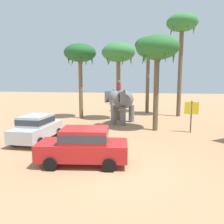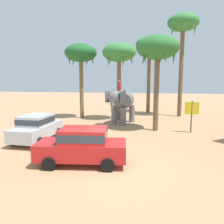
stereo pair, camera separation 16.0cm
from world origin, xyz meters
name	(u,v)px [view 2 (the right image)]	position (x,y,z in m)	size (l,w,h in m)	color
ground_plane	(109,168)	(0.00, 0.00, 0.00)	(120.00, 120.00, 0.00)	tan
car_sedan_foreground	(82,145)	(-1.31, 0.24, 0.93)	(4.29, 2.29, 1.70)	red
car_parked_far_side	(37,127)	(-5.44, 3.45, 0.93)	(1.90, 4.11, 1.70)	#B7BABF
elephant_with_mahout	(122,102)	(-0.90, 10.21, 1.99)	(2.60, 4.01, 3.88)	slate
palm_tree_behind_elephant	(158,50)	(2.05, 8.00, 6.13)	(3.20, 3.20, 7.20)	brown
palm_tree_near_hut	(119,54)	(-1.52, 12.12, 6.35)	(3.20, 3.20, 7.44)	brown
palm_tree_left_of_road	(81,55)	(-5.43, 12.37, 6.42)	(3.20, 3.20, 7.51)	brown
palm_tree_far_back	(183,27)	(4.63, 15.48, 9.36)	(3.20, 3.20, 10.72)	brown
palm_tree_leaning_seaward	(149,47)	(1.19, 17.65, 7.74)	(3.20, 3.20, 8.94)	brown
signboard_yellow	(192,110)	(4.65, 7.70, 1.69)	(1.00, 0.10, 2.40)	#4C4C51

